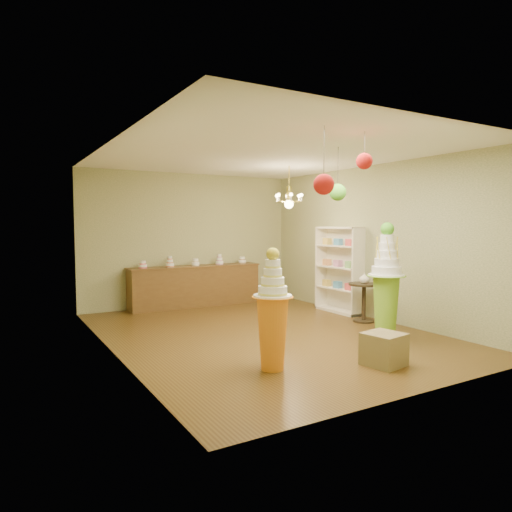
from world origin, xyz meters
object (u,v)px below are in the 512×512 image
pedestal_green (386,293)px  round_table (364,297)px  pedestal_orange (273,322)px  sideboard (196,285)px

pedestal_green → round_table: (0.75, 1.28, -0.30)m
pedestal_green → pedestal_orange: pedestal_green is taller
sideboard → round_table: (2.10, -3.17, -0.00)m
pedestal_orange → round_table: 3.39m
pedestal_orange → round_table: bearing=26.9°
pedestal_orange → sideboard: bearing=78.9°
pedestal_orange → round_table: size_ratio=2.05×
pedestal_green → round_table: bearing=59.4°
pedestal_green → round_table: pedestal_green is taller
sideboard → pedestal_orange: bearing=-101.1°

